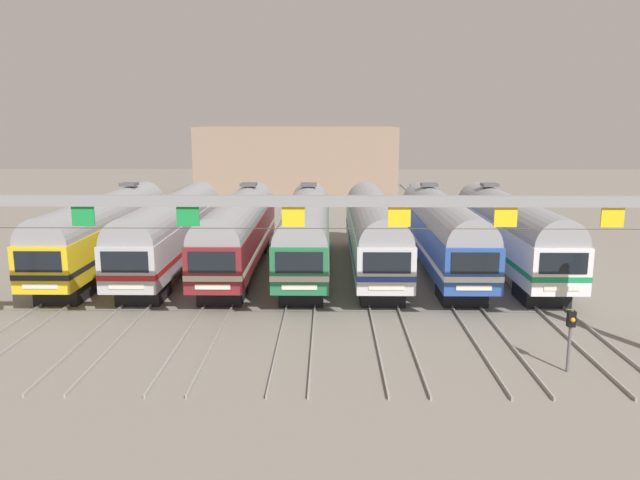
% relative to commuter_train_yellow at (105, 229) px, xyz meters
% --- Properties ---
extents(ground_plane, '(160.00, 160.00, 0.00)m').
position_rel_commuter_train_yellow_xyz_m(ground_plane, '(12.56, 0.00, -2.69)').
color(ground_plane, gray).
extents(track_bed, '(26.63, 70.00, 0.15)m').
position_rel_commuter_train_yellow_xyz_m(track_bed, '(12.56, 17.00, -2.61)').
color(track_bed, gray).
rests_on(track_bed, ground).
extents(commuter_train_yellow, '(2.88, 18.06, 5.05)m').
position_rel_commuter_train_yellow_xyz_m(commuter_train_yellow, '(0.00, 0.00, 0.00)').
color(commuter_train_yellow, gold).
rests_on(commuter_train_yellow, ground).
extents(commuter_train_stainless, '(2.88, 18.06, 4.77)m').
position_rel_commuter_train_yellow_xyz_m(commuter_train_stainless, '(4.19, -0.00, -0.00)').
color(commuter_train_stainless, '#B2B5BA').
rests_on(commuter_train_stainless, ground).
extents(commuter_train_maroon, '(2.88, 18.06, 5.05)m').
position_rel_commuter_train_yellow_xyz_m(commuter_train_maroon, '(8.37, 0.00, 0.00)').
color(commuter_train_maroon, maroon).
rests_on(commuter_train_maroon, ground).
extents(commuter_train_green, '(2.88, 18.06, 5.05)m').
position_rel_commuter_train_yellow_xyz_m(commuter_train_green, '(12.56, 0.00, 0.00)').
color(commuter_train_green, '#236B42').
rests_on(commuter_train_green, ground).
extents(commuter_train_silver, '(2.88, 18.06, 4.77)m').
position_rel_commuter_train_yellow_xyz_m(commuter_train_silver, '(16.75, -0.00, -0.00)').
color(commuter_train_silver, silver).
rests_on(commuter_train_silver, ground).
extents(commuter_train_blue, '(2.88, 18.06, 5.05)m').
position_rel_commuter_train_yellow_xyz_m(commuter_train_blue, '(20.94, 0.00, 0.00)').
color(commuter_train_blue, '#284C9E').
rests_on(commuter_train_blue, ground).
extents(commuter_train_white, '(2.88, 18.06, 5.05)m').
position_rel_commuter_train_yellow_xyz_m(commuter_train_white, '(25.12, 0.00, 0.00)').
color(commuter_train_white, white).
rests_on(commuter_train_white, ground).
extents(catenary_gantry, '(30.36, 0.44, 6.97)m').
position_rel_commuter_train_yellow_xyz_m(catenary_gantry, '(12.56, -13.50, 2.75)').
color(catenary_gantry, gray).
rests_on(catenary_gantry, ground).
extents(yard_signal_mast, '(0.28, 0.35, 2.45)m').
position_rel_commuter_train_yellow_xyz_m(yard_signal_mast, '(23.03, -15.49, -0.97)').
color(yard_signal_mast, '#59595E').
rests_on(yard_signal_mast, ground).
extents(maintenance_building, '(23.88, 10.00, 8.49)m').
position_rel_commuter_train_yellow_xyz_m(maintenance_building, '(10.10, 38.58, 1.56)').
color(maintenance_building, gray).
rests_on(maintenance_building, ground).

